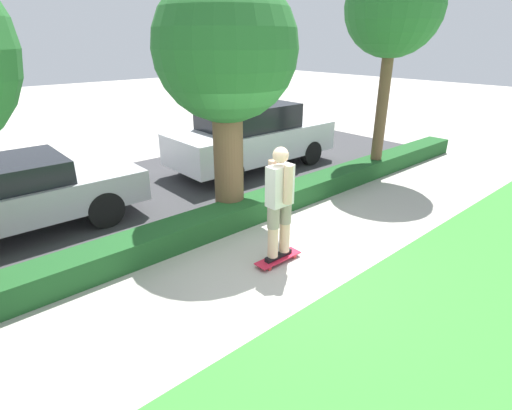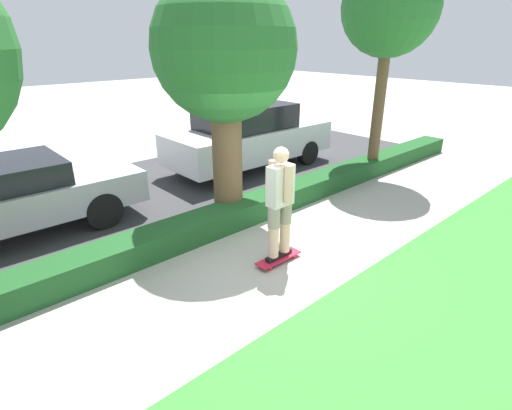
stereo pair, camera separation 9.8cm
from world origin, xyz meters
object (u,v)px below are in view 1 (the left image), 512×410
(tree_far, at_px, (394,9))
(parked_car_middle, at_px, (252,136))
(skateboard, at_px, (278,258))
(tree_mid, at_px, (226,54))
(skater_person, at_px, (280,202))

(tree_far, xyz_separation_m, parked_car_middle, (-2.00, 2.54, -3.00))
(skateboard, xyz_separation_m, tree_mid, (0.47, 1.83, 2.95))
(parked_car_middle, bearing_deg, tree_far, -51.17)
(parked_car_middle, bearing_deg, tree_mid, -137.70)
(skater_person, relative_size, tree_far, 0.35)
(skater_person, xyz_separation_m, tree_mid, (0.47, 1.83, 1.99))
(tree_mid, distance_m, parked_car_middle, 3.95)
(tree_mid, height_order, tree_far, tree_far)
(tree_far, bearing_deg, tree_mid, 175.75)
(tree_mid, bearing_deg, skater_person, -104.29)
(tree_far, bearing_deg, skater_person, -163.11)
(skater_person, height_order, tree_mid, tree_mid)
(skateboard, bearing_deg, tree_mid, 75.71)
(skater_person, bearing_deg, tree_far, 16.89)
(tree_mid, bearing_deg, tree_far, -4.25)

